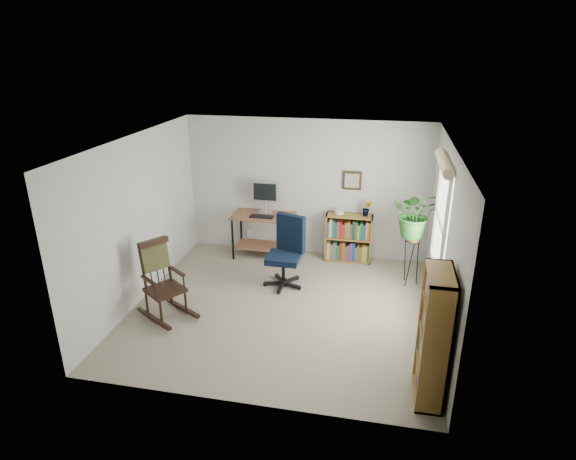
% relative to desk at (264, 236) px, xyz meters
% --- Properties ---
extents(floor, '(4.20, 4.00, 0.00)m').
position_rel_desk_xyz_m(floor, '(0.70, -1.70, -0.39)').
color(floor, gray).
rests_on(floor, ground).
extents(ceiling, '(4.20, 4.00, 0.00)m').
position_rel_desk_xyz_m(ceiling, '(0.70, -1.70, 2.01)').
color(ceiling, silver).
rests_on(ceiling, ground).
extents(wall_back, '(4.20, 0.00, 2.40)m').
position_rel_desk_xyz_m(wall_back, '(0.70, 0.30, 0.81)').
color(wall_back, beige).
rests_on(wall_back, ground).
extents(wall_front, '(4.20, 0.00, 2.40)m').
position_rel_desk_xyz_m(wall_front, '(0.70, -3.70, 0.81)').
color(wall_front, beige).
rests_on(wall_front, ground).
extents(wall_left, '(0.00, 4.00, 2.40)m').
position_rel_desk_xyz_m(wall_left, '(-1.40, -1.70, 0.81)').
color(wall_left, beige).
rests_on(wall_left, ground).
extents(wall_right, '(0.00, 4.00, 2.40)m').
position_rel_desk_xyz_m(wall_right, '(2.80, -1.70, 0.81)').
color(wall_right, beige).
rests_on(wall_right, ground).
extents(window, '(0.12, 1.20, 1.50)m').
position_rel_desk_xyz_m(window, '(2.76, -1.40, 1.01)').
color(window, white).
rests_on(window, wall_right).
extents(desk, '(1.08, 0.59, 0.77)m').
position_rel_desk_xyz_m(desk, '(0.00, 0.00, 0.00)').
color(desk, brown).
rests_on(desk, floor).
extents(monitor, '(0.46, 0.16, 0.56)m').
position_rel_desk_xyz_m(monitor, '(-0.00, 0.14, 0.67)').
color(monitor, '#BABABF').
rests_on(monitor, desk).
extents(keyboard, '(0.40, 0.15, 0.02)m').
position_rel_desk_xyz_m(keyboard, '(-0.00, -0.12, 0.40)').
color(keyboard, black).
rests_on(keyboard, desk).
extents(office_chair, '(0.79, 0.79, 1.13)m').
position_rel_desk_xyz_m(office_chair, '(0.57, -1.03, 0.18)').
color(office_chair, black).
rests_on(office_chair, floor).
extents(rocking_chair, '(1.11, 1.02, 1.10)m').
position_rel_desk_xyz_m(rocking_chair, '(-0.83, -2.22, 0.17)').
color(rocking_chair, black).
rests_on(rocking_chair, floor).
extents(low_bookshelf, '(0.79, 0.26, 0.84)m').
position_rel_desk_xyz_m(low_bookshelf, '(1.47, 0.12, 0.03)').
color(low_bookshelf, olive).
rests_on(low_bookshelf, floor).
extents(tall_bookshelf, '(0.28, 0.65, 1.48)m').
position_rel_desk_xyz_m(tall_bookshelf, '(2.62, -3.17, 0.35)').
color(tall_bookshelf, olive).
rests_on(tall_bookshelf, floor).
extents(plant_stand, '(0.28, 0.28, 0.87)m').
position_rel_desk_xyz_m(plant_stand, '(2.50, -0.59, 0.05)').
color(plant_stand, black).
rests_on(plant_stand, floor).
extents(spider_plant, '(1.69, 1.88, 1.46)m').
position_rel_desk_xyz_m(spider_plant, '(2.50, -0.59, 1.15)').
color(spider_plant, '#266322').
rests_on(spider_plant, plant_stand).
extents(potted_plant_small, '(0.13, 0.24, 0.11)m').
position_rel_desk_xyz_m(potted_plant_small, '(1.75, 0.13, 0.50)').
color(potted_plant_small, '#266322').
rests_on(potted_plant_small, low_bookshelf).
extents(framed_picture, '(0.32, 0.04, 0.32)m').
position_rel_desk_xyz_m(framed_picture, '(1.47, 0.27, 1.01)').
color(framed_picture, black).
rests_on(framed_picture, wall_back).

